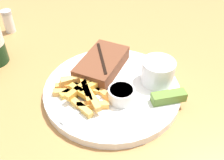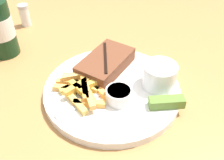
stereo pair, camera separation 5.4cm
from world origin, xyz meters
TOP-DOWN VIEW (x-y plane):
  - dining_table at (0.00, 0.00)m, footprint 1.50×1.35m
  - dinner_plate at (0.00, 0.00)m, footprint 0.29×0.29m
  - steak_portion at (0.03, 0.06)m, footprint 0.15×0.12m
  - fries_pile at (-0.06, 0.03)m, footprint 0.10×0.13m
  - coleslaw_cup at (0.08, -0.06)m, footprint 0.07×0.07m
  - dipping_sauce_cup at (-0.01, -0.04)m, footprint 0.05×0.05m
  - pickle_spear at (0.05, -0.11)m, footprint 0.07×0.06m
  - fork_utensil at (-0.08, 0.00)m, footprint 0.13×0.01m
  - salt_shaker at (-0.01, 0.39)m, footprint 0.03×0.03m

SIDE VIEW (x-z plane):
  - dining_table at x=0.00m, z-range 0.31..1.06m
  - dinner_plate at x=0.00m, z-range 0.75..0.77m
  - fork_utensil at x=-0.08m, z-range 0.77..0.77m
  - pickle_spear at x=0.05m, z-range 0.77..0.79m
  - fries_pile at x=-0.06m, z-range 0.77..0.79m
  - salt_shaker at x=-0.01m, z-range 0.75..0.82m
  - dipping_sauce_cup at x=-0.01m, z-range 0.77..0.80m
  - steak_portion at x=0.03m, z-range 0.77..0.80m
  - coleslaw_cup at x=0.08m, z-range 0.77..0.82m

